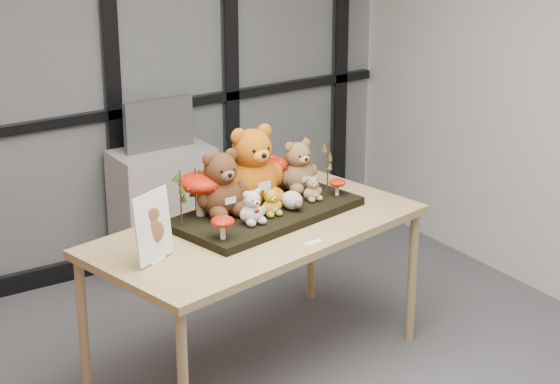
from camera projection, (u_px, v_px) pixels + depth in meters
room_shell at (258, 118)px, 3.97m from camera, size 5.00×5.00×5.00m
glass_partition at (40, 65)px, 6.01m from camera, size 4.90×0.06×2.78m
display_table at (256, 238)px, 5.21m from camera, size 1.90×1.23×0.82m
diorama_tray at (266, 213)px, 5.32m from camera, size 1.09×0.70×0.04m
bear_pooh_yellow at (252, 161)px, 5.32m from camera, size 0.41×0.39×0.46m
bear_brown_medium at (220, 179)px, 5.18m from camera, size 0.34×0.32×0.38m
bear_tan_back at (298, 163)px, 5.53m from camera, size 0.28×0.26×0.31m
bear_small_yellow at (271, 200)px, 5.20m from camera, size 0.14×0.13×0.16m
bear_white_bow at (252, 205)px, 5.09m from camera, size 0.17×0.16×0.20m
bear_beige_small at (312, 187)px, 5.41m from camera, size 0.13×0.13×0.15m
plush_cream_hedgehog at (292, 199)px, 5.29m from camera, size 0.10×0.09×0.11m
mushroom_back_left at (200, 192)px, 5.18m from camera, size 0.23×0.23×0.25m
mushroom_back_right at (268, 173)px, 5.50m from camera, size 0.21×0.21×0.23m
mushroom_front_left at (223, 226)px, 4.91m from camera, size 0.12×0.12×0.13m
mushroom_front_right at (337, 186)px, 5.49m from camera, size 0.09×0.09×0.10m
sprig_green_far_left at (181, 198)px, 5.04m from camera, size 0.05×0.05×0.29m
sprig_green_mid_left at (196, 192)px, 5.18m from camera, size 0.05×0.05×0.26m
sprig_dry_far_right at (307, 160)px, 5.61m from camera, size 0.05×0.05×0.29m
sprig_dry_mid_right at (328, 166)px, 5.55m from camera, size 0.05×0.05×0.27m
sprig_green_centre at (228, 181)px, 5.34m from camera, size 0.05×0.05×0.25m
sign_holder at (153, 229)px, 4.72m from camera, size 0.24×0.14×0.35m
label_card at (313, 242)px, 4.99m from camera, size 0.10×0.03×0.00m
cabinet at (164, 212)px, 6.51m from camera, size 0.63×0.36×0.83m
monitor at (159, 124)px, 6.33m from camera, size 0.46×0.05×0.33m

